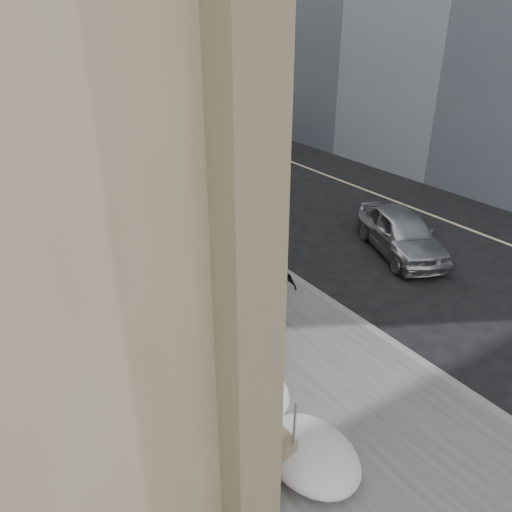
% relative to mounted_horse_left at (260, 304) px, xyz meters
% --- Properties ---
extents(ground, '(140.00, 140.00, 0.00)m').
position_rel_mounted_horse_left_xyz_m(ground, '(0.14, -1.51, -1.26)').
color(ground, black).
rests_on(ground, ground).
extents(sidewalk, '(5.00, 80.00, 0.12)m').
position_rel_mounted_horse_left_xyz_m(sidewalk, '(0.14, 8.49, -1.20)').
color(sidewalk, '#48484A').
rests_on(sidewalk, ground).
extents(curb, '(0.24, 80.00, 0.12)m').
position_rel_mounted_horse_left_xyz_m(curb, '(2.76, 8.49, -1.20)').
color(curb, slate).
rests_on(curb, ground).
extents(lane_line, '(0.15, 70.00, 0.01)m').
position_rel_mounted_horse_left_xyz_m(lane_line, '(10.64, 8.49, -1.25)').
color(lane_line, '#BFB78C').
rests_on(lane_line, ground).
extents(far_podium, '(2.00, 80.00, 4.00)m').
position_rel_mounted_horse_left_xyz_m(far_podium, '(15.64, 8.49, 0.74)').
color(far_podium, '#7D6F50').
rests_on(far_podium, ground).
extents(streetlight_mid, '(1.71, 0.24, 8.00)m').
position_rel_mounted_horse_left_xyz_m(streetlight_mid, '(2.88, 12.49, 3.32)').
color(streetlight_mid, '#2D2D30').
rests_on(streetlight_mid, ground).
extents(streetlight_far, '(1.71, 0.24, 8.00)m').
position_rel_mounted_horse_left_xyz_m(streetlight_far, '(2.88, 32.49, 3.32)').
color(streetlight_far, '#2D2D30').
rests_on(streetlight_far, ground).
extents(traffic_signal, '(4.10, 0.22, 6.00)m').
position_rel_mounted_horse_left_xyz_m(traffic_signal, '(2.21, 20.49, 2.74)').
color(traffic_signal, '#2D2D30').
rests_on(traffic_signal, ground).
extents(snow_bank, '(1.70, 18.10, 0.76)m').
position_rel_mounted_horse_left_xyz_m(snow_bank, '(-1.28, 6.60, -0.79)').
color(snow_bank, silver).
rests_on(snow_bank, sidewalk).
extents(mounted_horse_left, '(1.74, 2.78, 2.75)m').
position_rel_mounted_horse_left_xyz_m(mounted_horse_left, '(0.00, 0.00, 0.00)').
color(mounted_horse_left, '#492F16').
rests_on(mounted_horse_left, sidewalk).
extents(mounted_horse_right, '(1.61, 1.81, 2.66)m').
position_rel_mounted_horse_left_xyz_m(mounted_horse_right, '(0.25, 2.85, -0.03)').
color(mounted_horse_right, '#4B2F15').
rests_on(mounted_horse_right, sidewalk).
extents(pedestrian, '(1.27, 0.93, 2.00)m').
position_rel_mounted_horse_left_xyz_m(pedestrian, '(0.76, 0.55, -0.14)').
color(pedestrian, black).
rests_on(pedestrian, sidewalk).
extents(car_silver, '(3.28, 4.72, 1.49)m').
position_rel_mounted_horse_left_xyz_m(car_silver, '(6.89, 1.89, -0.51)').
color(car_silver, '#A2A4AA').
rests_on(car_silver, ground).
extents(car_grey, '(2.28, 4.38, 1.21)m').
position_rel_mounted_horse_left_xyz_m(car_grey, '(10.93, 16.96, -0.65)').
color(car_grey, '#585A60').
rests_on(car_grey, ground).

